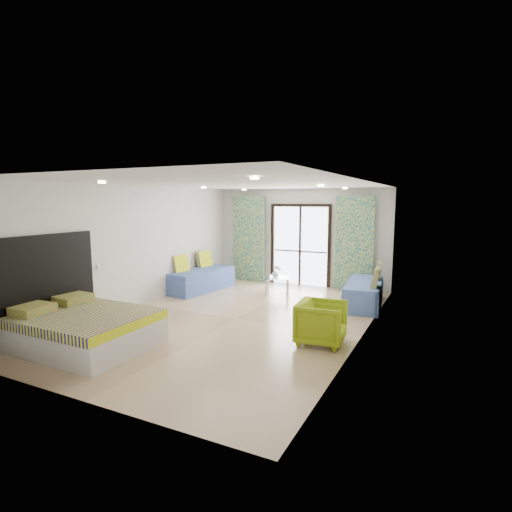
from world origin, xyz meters
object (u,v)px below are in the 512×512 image
at_px(daybed_left, 200,279).
at_px(coffee_table, 277,279).
at_px(daybed_right, 365,292).
at_px(armchair, 321,320).
at_px(bed, 85,329).

relative_size(daybed_left, coffee_table, 2.66).
bearing_deg(daybed_right, coffee_table, 166.89).
distance_m(daybed_left, armchair, 4.75).
distance_m(daybed_right, armchair, 2.82).
distance_m(daybed_left, coffee_table, 2.06).
bearing_deg(daybed_left, coffee_table, 25.32).
relative_size(bed, daybed_right, 1.01).
bearing_deg(daybed_right, bed, -133.90).
bearing_deg(coffee_table, daybed_right, -6.89).
xyz_separation_m(daybed_right, coffee_table, (-2.28, 0.28, 0.06)).
height_order(bed, coffee_table, coffee_table).
height_order(bed, daybed_right, daybed_right).
height_order(bed, armchair, armchair).
relative_size(daybed_right, armchair, 2.57).
relative_size(bed, daybed_left, 0.98).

